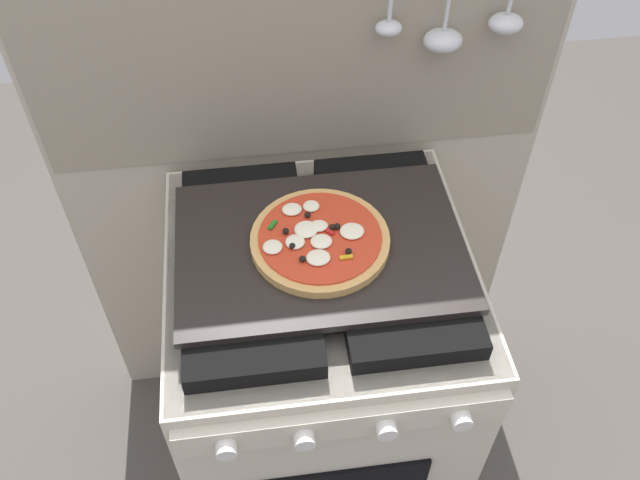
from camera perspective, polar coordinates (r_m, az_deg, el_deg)
The scene contains 5 objects.
ground_plane at distance 2.05m, azimuth -0.00°, elevation -17.62°, with size 4.00×4.00×0.00m, color #4C4742.
kitchen_backsplash at distance 1.60m, azimuth -1.48°, elevation 5.52°, with size 1.10×0.09×1.55m.
stove at distance 1.65m, azimuth 0.01°, elevation -11.19°, with size 0.60×0.64×0.90m.
baking_tray at distance 1.28m, azimuth -0.00°, elevation -0.54°, with size 0.54×0.38×0.02m, color black.
pizza_left at distance 1.27m, azimuth -0.22°, elevation 0.19°, with size 0.26×0.26×0.03m.
Camera 1 is at (-0.11, -0.84, 1.86)m, focal length 38.13 mm.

